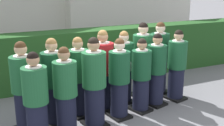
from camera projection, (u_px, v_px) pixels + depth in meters
ground_plane at (118, 117)px, 5.79m from camera, size 60.00×60.00×0.00m
student_front_row_0 at (36, 101)px, 4.67m from camera, size 0.44×0.53×1.56m
student_front_row_1 at (66, 94)px, 4.96m from camera, size 0.47×0.53×1.58m
student_front_row_2 at (94, 85)px, 5.25m from camera, size 0.45×0.53×1.68m
student_front_row_3 at (119, 81)px, 5.61m from camera, size 0.43×0.53×1.59m
student_front_row_4 at (141, 77)px, 5.90m from camera, size 0.45×0.53×1.53m
student_front_row_5 at (156, 72)px, 6.19m from camera, size 0.47×0.54×1.57m
student_front_row_6 at (177, 67)px, 6.50m from camera, size 0.46×0.53×1.60m
student_rear_row_0 at (24, 90)px, 5.05m from camera, size 0.47×0.54×1.64m
student_rear_row_1 at (54, 84)px, 5.34m from camera, size 0.47×0.54×1.64m
student_rear_row_2 at (79, 79)px, 5.69m from camera, size 0.46×0.53×1.59m
student_in_red_blazer at (103, 72)px, 5.98m from camera, size 0.46×0.54×1.68m
student_rear_row_4 at (124, 69)px, 6.33m from camera, size 0.43×0.50×1.60m
student_rear_row_5 at (142, 62)px, 6.61m from camera, size 0.49×0.56×1.74m
student_rear_row_6 at (159, 59)px, 6.91m from camera, size 0.46×0.56×1.71m
hedge at (78, 57)px, 7.64m from camera, size 10.76×0.70×1.39m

